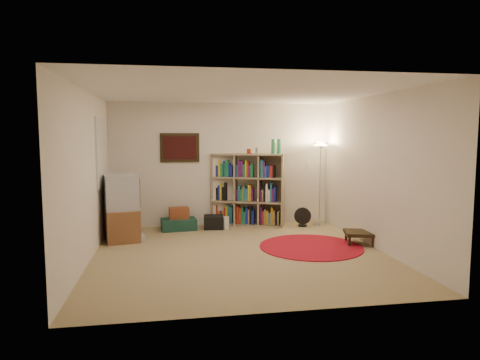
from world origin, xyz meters
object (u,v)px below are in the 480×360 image
object	(u,v)px
tv_stand	(122,208)
suitcase	(179,224)
side_table	(359,233)
bookshelf	(247,190)
floor_lamp	(320,157)
floor_fan	(303,217)

from	to	relation	value
tv_stand	suitcase	distance (m)	1.28
suitcase	tv_stand	bearing A→B (deg)	-153.63
suitcase	side_table	xyz separation A→B (m)	(3.01, -1.64, 0.08)
bookshelf	side_table	world-z (taller)	bookshelf
tv_stand	side_table	xyz separation A→B (m)	(4.02, -1.00, -0.38)
floor_lamp	floor_fan	world-z (taller)	floor_lamp
tv_stand	suitcase	bearing A→B (deg)	19.70
floor_lamp	tv_stand	world-z (taller)	floor_lamp
bookshelf	side_table	xyz separation A→B (m)	(1.60, -1.88, -0.53)
bookshelf	floor_lamp	bearing A→B (deg)	11.19
floor_lamp	suitcase	distance (m)	3.16
tv_stand	side_table	size ratio (longest dim) A/B	1.99
suitcase	side_table	size ratio (longest dim) A/B	1.21
bookshelf	suitcase	world-z (taller)	bookshelf
side_table	suitcase	bearing A→B (deg)	151.45
floor_fan	side_table	xyz separation A→B (m)	(0.52, -1.51, -0.01)
floor_fan	tv_stand	distance (m)	3.56
floor_lamp	side_table	world-z (taller)	floor_lamp
floor_fan	tv_stand	bearing A→B (deg)	-150.78
floor_fan	tv_stand	size ratio (longest dim) A/B	0.34
bookshelf	suitcase	size ratio (longest dim) A/B	2.51
floor_fan	bookshelf	bearing A→B (deg)	-177.78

